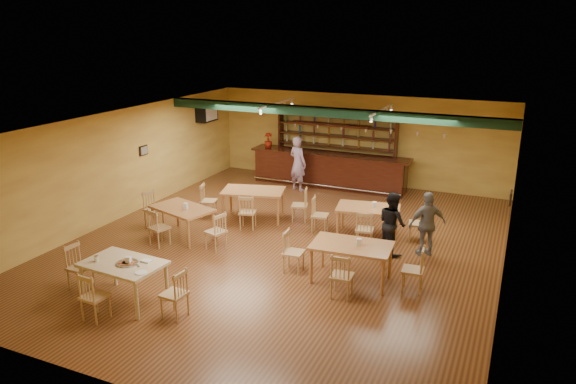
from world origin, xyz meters
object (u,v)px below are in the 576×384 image
at_px(near_table, 125,282).
at_px(patron_right_a, 392,223).
at_px(dining_table_c, 183,222).
at_px(dining_table_d, 351,263).
at_px(dining_table_b, 368,222).
at_px(patron_bar, 298,164).
at_px(dining_table_a, 254,204).
at_px(bar_counter, 329,170).

height_order(near_table, patron_right_a, patron_right_a).
distance_m(dining_table_c, patron_right_a, 5.22).
bearing_deg(dining_table_c, dining_table_d, 8.82).
bearing_deg(dining_table_c, dining_table_b, 41.15).
height_order(dining_table_c, patron_bar, patron_bar).
relative_size(patron_bar, patron_right_a, 1.19).
distance_m(dining_table_a, dining_table_b, 3.26).
bearing_deg(dining_table_c, dining_table_a, 78.74).
relative_size(dining_table_c, patron_right_a, 1.05).
bearing_deg(dining_table_d, near_table, -148.84).
xyz_separation_m(dining_table_b, dining_table_c, (-4.28, -1.95, 0.00)).
xyz_separation_m(dining_table_d, patron_right_a, (0.43, 1.79, 0.34)).
relative_size(dining_table_a, dining_table_c, 1.06).
relative_size(bar_counter, dining_table_c, 3.42).
relative_size(dining_table_d, patron_right_a, 1.10).
height_order(dining_table_a, dining_table_d, dining_table_a).
distance_m(dining_table_a, patron_bar, 3.06).
height_order(bar_counter, dining_table_d, bar_counter).
bearing_deg(patron_bar, dining_table_d, 143.54).
xyz_separation_m(dining_table_c, near_table, (0.90, -3.27, 0.02)).
bearing_deg(dining_table_d, dining_table_c, 168.26).
height_order(bar_counter, dining_table_c, bar_counter).
relative_size(dining_table_a, patron_bar, 0.94).
relative_size(dining_table_a, near_table, 1.09).
bearing_deg(dining_table_a, patron_right_a, -26.44).
relative_size(dining_table_d, near_table, 1.07).
relative_size(dining_table_c, dining_table_d, 0.95).
xyz_separation_m(dining_table_b, dining_table_d, (0.37, -2.59, 0.02)).
bearing_deg(dining_table_a, dining_table_d, -50.83).
bearing_deg(bar_counter, near_table, -96.03).
distance_m(bar_counter, patron_bar, 1.18).
xyz_separation_m(dining_table_a, patron_right_a, (4.06, -0.78, 0.33)).
bearing_deg(bar_counter, dining_table_a, -102.28).
bearing_deg(patron_right_a, bar_counter, -12.14).
bearing_deg(dining_table_b, dining_table_d, -91.58).
bearing_deg(dining_table_b, patron_bar, 127.05).
xyz_separation_m(bar_counter, patron_right_a, (3.22, -4.62, 0.18)).
distance_m(dining_table_d, patron_bar, 6.65).
bearing_deg(near_table, patron_bar, 92.79).
height_order(dining_table_b, near_table, near_table).
distance_m(dining_table_b, near_table, 6.21).
distance_m(near_table, patron_bar, 8.23).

